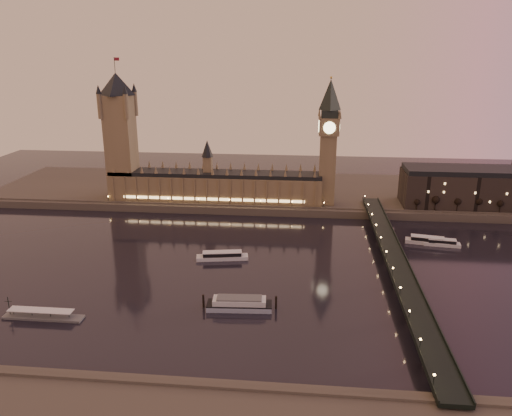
# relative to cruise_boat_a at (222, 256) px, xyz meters

# --- Properties ---
(ground) EXTENTS (700.00, 700.00, 0.00)m
(ground) POSITION_rel_cruise_boat_a_xyz_m (15.98, -10.07, -2.34)
(ground) COLOR black
(ground) RESTS_ON ground
(far_embankment) EXTENTS (560.00, 130.00, 6.00)m
(far_embankment) POSITION_rel_cruise_boat_a_xyz_m (45.98, 154.93, 0.66)
(far_embankment) COLOR #423D35
(far_embankment) RESTS_ON ground
(palace_of_westminster) EXTENTS (180.00, 26.62, 52.00)m
(palace_of_westminster) POSITION_rel_cruise_boat_a_xyz_m (-24.15, 110.93, 19.36)
(palace_of_westminster) COLOR brown
(palace_of_westminster) RESTS_ON ground
(victoria_tower) EXTENTS (31.68, 31.68, 118.00)m
(victoria_tower) POSITION_rel_cruise_boat_a_xyz_m (-104.02, 110.93, 63.44)
(victoria_tower) COLOR brown
(victoria_tower) RESTS_ON ground
(big_ben) EXTENTS (17.68, 17.68, 104.00)m
(big_ben) POSITION_rel_cruise_boat_a_xyz_m (69.97, 110.92, 61.61)
(big_ben) COLOR brown
(big_ben) RESTS_ON ground
(westminster_bridge) EXTENTS (13.20, 260.00, 15.30)m
(westminster_bridge) POSITION_rel_cruise_boat_a_xyz_m (107.59, -10.07, 3.17)
(westminster_bridge) COLOR black
(westminster_bridge) RESTS_ON ground
(city_block) EXTENTS (155.00, 45.00, 34.00)m
(city_block) POSITION_rel_cruise_boat_a_xyz_m (210.92, 120.87, 19.90)
(city_block) COLOR black
(city_block) RESTS_ON ground
(bare_tree_0) EXTENTS (5.13, 5.13, 10.42)m
(bare_tree_0) POSITION_rel_cruise_boat_a_xyz_m (141.27, 98.93, 11.41)
(bare_tree_0) COLOR black
(bare_tree_0) RESTS_ON ground
(bare_tree_1) EXTENTS (5.13, 5.13, 10.42)m
(bare_tree_1) POSITION_rel_cruise_boat_a_xyz_m (157.73, 98.93, 11.41)
(bare_tree_1) COLOR black
(bare_tree_1) RESTS_ON ground
(bare_tree_2) EXTENTS (5.13, 5.13, 10.42)m
(bare_tree_2) POSITION_rel_cruise_boat_a_xyz_m (174.20, 98.93, 11.41)
(bare_tree_2) COLOR black
(bare_tree_2) RESTS_ON ground
(bare_tree_3) EXTENTS (5.13, 5.13, 10.42)m
(bare_tree_3) POSITION_rel_cruise_boat_a_xyz_m (190.66, 98.93, 11.41)
(bare_tree_3) COLOR black
(bare_tree_3) RESTS_ON ground
(bare_tree_4) EXTENTS (5.13, 5.13, 10.42)m
(bare_tree_4) POSITION_rel_cruise_boat_a_xyz_m (207.13, 98.93, 11.41)
(bare_tree_4) COLOR black
(bare_tree_4) RESTS_ON ground
(cruise_boat_a) EXTENTS (33.99, 12.76, 5.32)m
(cruise_boat_a) POSITION_rel_cruise_boat_a_xyz_m (0.00, 0.00, 0.00)
(cruise_boat_a) COLOR silver
(cruise_boat_a) RESTS_ON ground
(cruise_boat_b) EXTENTS (30.27, 12.70, 5.43)m
(cruise_boat_b) POSITION_rel_cruise_boat_a_xyz_m (138.29, 40.97, 0.05)
(cruise_boat_b) COLOR silver
(cruise_boat_b) RESTS_ON ground
(cruise_boat_c) EXTENTS (25.04, 9.45, 4.89)m
(cruise_boat_c) POSITION_rel_cruise_boat_a_xyz_m (147.71, 38.52, -0.19)
(cruise_boat_c) COLOR silver
(cruise_boat_c) RESTS_ON ground
(moored_barge) EXTENTS (39.28, 11.52, 7.21)m
(moored_barge) POSITION_rel_cruise_boat_a_xyz_m (19.57, -63.48, 0.70)
(moored_barge) COLOR #9BABC5
(moored_barge) RESTS_ON ground
(pontoon_pier) EXTENTS (41.04, 6.84, 10.94)m
(pontoon_pier) POSITION_rel_cruise_boat_a_xyz_m (-78.24, -82.61, -1.16)
(pontoon_pier) COLOR #595B5E
(pontoon_pier) RESTS_ON ground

